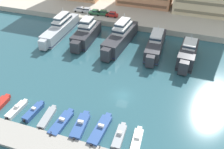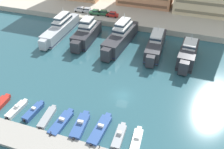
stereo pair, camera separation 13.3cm
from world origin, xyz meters
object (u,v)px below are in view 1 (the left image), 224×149
Objects in this scene: yacht_charcoal_mid_left at (120,37)px; motorboat_grey_right at (119,137)px; car_white_far_left at (80,9)px; car_green_mid_left at (95,12)px; motorboat_blue_center at (62,122)px; motorboat_blue_center_right at (81,126)px; yacht_charcoal_center_left at (155,45)px; car_green_center_left at (103,13)px; yacht_charcoal_center at (188,54)px; motorboat_blue_mid_right at (100,130)px; yacht_charcoal_left at (86,33)px; motorboat_blue_mid_left at (34,111)px; car_silver_left at (87,10)px; car_red_center at (112,14)px; motorboat_grey_center_left at (47,117)px; motorboat_white_far_right at (137,140)px; motorboat_white_left at (17,109)px; yacht_silver_far_left at (60,28)px.

yacht_charcoal_mid_left reaches higher than motorboat_grey_right.
car_green_mid_left is (6.28, -0.73, 0.00)m from car_white_far_left.
motorboat_blue_center_right is (3.97, 0.34, 0.14)m from motorboat_blue_center.
yacht_charcoal_center_left is at bearing -2.56° from yacht_charcoal_mid_left.
yacht_charcoal_mid_left is at bearing -53.69° from car_green_center_left.
yacht_charcoal_center is 1.75× the size of motorboat_blue_mid_right.
motorboat_blue_mid_left is (2.23, -32.63, -1.94)m from yacht_charcoal_left.
yacht_charcoal_center reaches higher than motorboat_blue_center_right.
car_silver_left is 1.01× the size of car_red_center.
yacht_charcoal_center_left reaches higher than yacht_charcoal_center.
yacht_charcoal_mid_left is 3.16× the size of motorboat_grey_center_left.
car_white_far_left is (-22.72, 49.36, 2.27)m from motorboat_blue_center_right.
motorboat_white_far_right is (-6.11, -30.97, -1.87)m from yacht_charcoal_center.
motorboat_white_left is at bearing -109.87° from yacht_charcoal_mid_left.
car_red_center reaches higher than motorboat_white_far_right.
motorboat_blue_mid_left is 50.35m from car_white_far_left.
motorboat_blue_mid_left is 10.92m from motorboat_blue_center_right.
motorboat_blue_mid_left is 48.53m from car_green_mid_left.
car_green_mid_left is (-33.80, 17.46, 0.57)m from yacht_charcoal_center.
car_red_center reaches higher than motorboat_blue_center.
motorboat_blue_center is at bearing -175.09° from motorboat_blue_center_right.
yacht_silver_far_left is 3.51× the size of motorboat_blue_mid_left.
car_red_center is (-18.19, 15.33, 0.65)m from yacht_charcoal_center_left.
motorboat_blue_center is (10.71, -0.29, -0.01)m from motorboat_white_left.
yacht_charcoal_mid_left reaches higher than yacht_charcoal_center.
yacht_charcoal_left reaches higher than motorboat_blue_mid_right.
yacht_charcoal_left is at bearing -59.49° from car_white_far_left.
motorboat_white_left is 0.81× the size of motorboat_blue_center.
yacht_charcoal_left reaches higher than car_green_mid_left.
car_green_center_left is (6.37, -0.31, 0.00)m from car_silver_left.
motorboat_blue_mid_left reaches higher than motorboat_white_far_right.
yacht_charcoal_left is 33.60m from motorboat_grey_center_left.
motorboat_blue_mid_left is 22.16m from motorboat_white_far_right.
car_red_center is at bearing 88.93° from motorboat_blue_mid_left.
motorboat_grey_center_left is at bearing 0.86° from motorboat_white_left.
motorboat_white_left is at bearing -80.76° from car_white_far_left.
yacht_charcoal_center_left reaches higher than motorboat_blue_mid_left.
yacht_charcoal_center_left is 4.36× the size of car_silver_left.
car_white_far_left is 1.00× the size of car_silver_left.
car_green_mid_left is at bearing 92.07° from motorboat_white_left.
motorboat_blue_center_right is at bearing 179.19° from motorboat_grey_right.
car_white_far_left is (-30.90, 15.93, 0.65)m from yacht_charcoal_center_left.
motorboat_blue_center is at bearing -177.96° from motorboat_white_far_right.
motorboat_blue_center_right is at bearing -68.01° from car_silver_left.
yacht_charcoal_center is at bearing -7.86° from yacht_charcoal_mid_left.
motorboat_blue_center_right is 54.38m from car_white_far_left.
motorboat_grey_right is 1.60× the size of car_red_center.
car_white_far_left reaches higher than motorboat_blue_center_right.
car_green_center_left is at bearing -1.59° from car_white_far_left.
car_green_mid_left is at bearing -6.63° from car_white_far_left.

